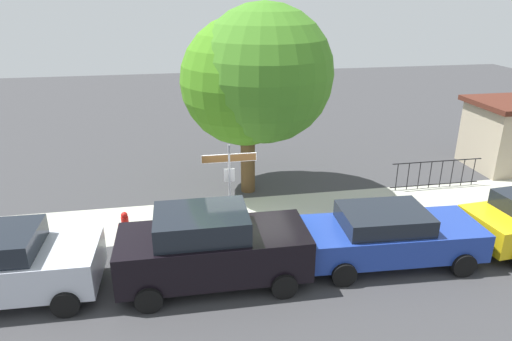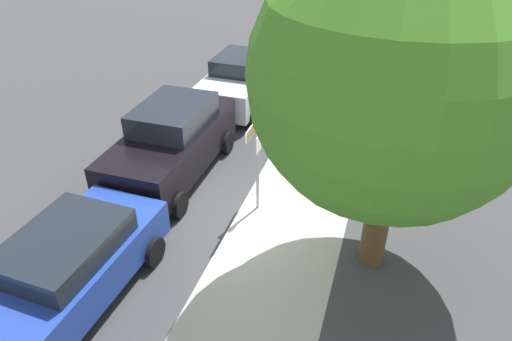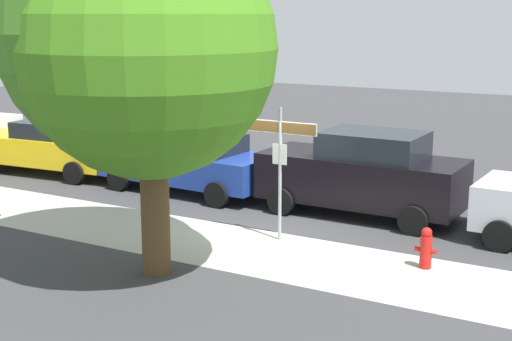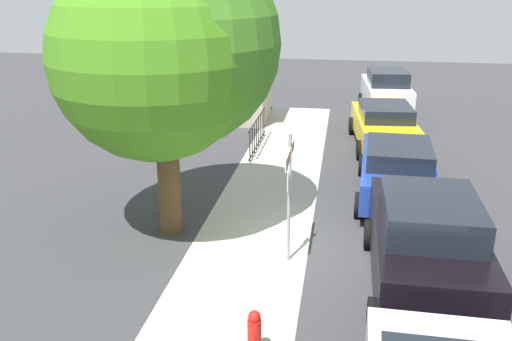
{
  "view_description": "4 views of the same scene",
  "coord_description": "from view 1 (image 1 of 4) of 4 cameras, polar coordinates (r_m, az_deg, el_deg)",
  "views": [
    {
      "loc": [
        -1.91,
        -12.13,
        6.92
      ],
      "look_at": [
        0.34,
        0.44,
        1.9
      ],
      "focal_mm": 32.18,
      "sensor_mm": 36.0,
      "label": 1
    },
    {
      "loc": [
        8.35,
        3.16,
        7.01
      ],
      "look_at": [
        -0.04,
        0.49,
        1.37
      ],
      "focal_mm": 32.77,
      "sensor_mm": 36.0,
      "label": 2
    },
    {
      "loc": [
        -7.34,
        13.36,
        4.64
      ],
      "look_at": [
        0.23,
        0.17,
        1.35
      ],
      "focal_mm": 51.57,
      "sensor_mm": 36.0,
      "label": 3
    },
    {
      "loc": [
        -10.94,
        -0.59,
        5.66
      ],
      "look_at": [
        0.4,
        1.22,
        1.66
      ],
      "focal_mm": 39.14,
      "sensor_mm": 36.0,
      "label": 4
    }
  ],
  "objects": [
    {
      "name": "shade_tree",
      "position": [
        15.92,
        0.07,
        11.42
      ],
      "size": [
        5.17,
        4.86,
        6.64
      ],
      "color": "brown",
      "rests_on": "ground_plane"
    },
    {
      "name": "utility_shed",
      "position": [
        21.39,
        28.45,
        3.98
      ],
      "size": [
        2.69,
        2.97,
        2.81
      ],
      "color": "tan",
      "rests_on": "ground_plane"
    },
    {
      "name": "car_silver",
      "position": [
        12.5,
        -28.43,
        -10.23
      ],
      "size": [
        4.1,
        2.2,
        1.75
      ],
      "rotation": [
        0.0,
        0.0,
        -0.02
      ],
      "color": "silver",
      "rests_on": "ground_plane"
    },
    {
      "name": "ground_plane",
      "position": [
        14.1,
        -1.06,
        -7.94
      ],
      "size": [
        60.0,
        60.0,
        0.0
      ],
      "primitive_type": "plane",
      "color": "#38383A"
    },
    {
      "name": "street_sign",
      "position": [
        13.57,
        -3.33,
        -0.23
      ],
      "size": [
        1.63,
        0.07,
        2.76
      ],
      "color": "#9EA0A5",
      "rests_on": "ground_plane"
    },
    {
      "name": "car_black",
      "position": [
        11.56,
        -5.52,
        -9.49
      ],
      "size": [
        4.69,
        2.12,
        1.98
      ],
      "rotation": [
        0.0,
        0.0,
        -0.01
      ],
      "color": "black",
      "rests_on": "ground_plane"
    },
    {
      "name": "fire_hydrant",
      "position": [
        14.41,
        -15.94,
        -6.4
      ],
      "size": [
        0.42,
        0.22,
        0.78
      ],
      "color": "red",
      "rests_on": "ground_plane"
    },
    {
      "name": "sidewalk_strip",
      "position": [
        15.6,
        5.47,
        -4.96
      ],
      "size": [
        24.0,
        2.6,
        0.0
      ],
      "primitive_type": "cube",
      "color": "#ACAC9D",
      "rests_on": "ground_plane"
    },
    {
      "name": "iron_fence",
      "position": [
        18.36,
        21.44,
        -0.36
      ],
      "size": [
        3.55,
        0.04,
        1.07
      ],
      "color": "black",
      "rests_on": "ground_plane"
    },
    {
      "name": "car_blue",
      "position": [
        12.95,
        16.31,
        -7.66
      ],
      "size": [
        4.78,
        2.26,
        1.55
      ],
      "rotation": [
        0.0,
        0.0,
        -0.05
      ],
      "color": "navy",
      "rests_on": "ground_plane"
    }
  ]
}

